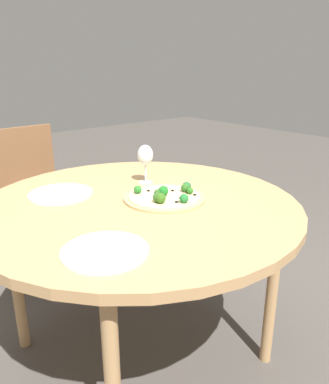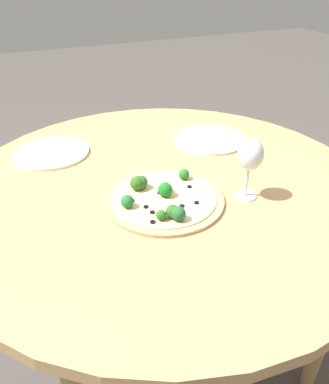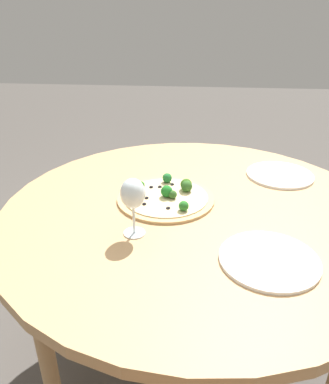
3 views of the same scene
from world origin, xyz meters
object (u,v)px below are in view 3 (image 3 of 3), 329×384
Objects in this scene: wine_glass at (131,195)px; plate_near at (279,175)px; pizza at (165,195)px; plate_far at (267,260)px.

wine_glass reaches higher than plate_near.
wine_glass is at bearing 42.39° from plate_near.
wine_glass is (0.08, 0.24, 0.12)m from pizza.
pizza is at bearing -47.37° from plate_far.
wine_glass is 0.67× the size of plate_far.
pizza is 0.46m from plate_far.
plate_near is at bearing -151.61° from pizza.
wine_glass reaches higher than plate_far.
wine_glass is 0.69× the size of plate_near.
pizza is at bearing 28.39° from plate_near.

